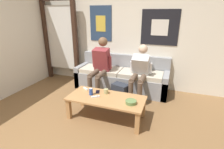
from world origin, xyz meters
name	(u,v)px	position (x,y,z in m)	size (l,w,h in m)	color
ground_plane	(59,147)	(0.00, 0.00, 0.00)	(18.00, 18.00, 0.00)	brown
wall_back	(117,34)	(0.00, 2.55, 1.28)	(10.00, 0.07, 2.55)	silver
door_frame	(60,36)	(-1.51, 2.33, 1.20)	(1.00, 0.10, 2.15)	#382319
couch	(121,78)	(0.24, 2.19, 0.29)	(2.18, 0.70, 0.80)	gray
coffee_table	(106,100)	(0.35, 0.91, 0.34)	(1.33, 0.60, 0.40)	#B27F4C
person_seated_adult	(100,64)	(-0.16, 1.83, 0.69)	(0.47, 0.84, 1.26)	brown
person_seated_teen	(140,71)	(0.73, 1.86, 0.63)	(0.47, 0.93, 1.13)	brown
backpack	(120,94)	(0.42, 1.51, 0.20)	(0.38, 0.31, 0.41)	#282D38
ceramic_bowl	(131,102)	(0.81, 0.84, 0.43)	(0.18, 0.18, 0.06)	#607F47
pillar_candle	(106,91)	(0.29, 1.05, 0.44)	(0.08, 0.08, 0.10)	tan
drink_can_blue	(91,92)	(0.06, 0.91, 0.46)	(0.07, 0.07, 0.12)	#28479E
game_controller_near_left	(85,89)	(-0.14, 1.09, 0.41)	(0.14, 0.11, 0.03)	white
game_controller_near_right	(96,97)	(0.18, 0.85, 0.41)	(0.14, 0.11, 0.03)	white
cell_phone	(98,92)	(0.13, 1.05, 0.40)	(0.11, 0.15, 0.01)	black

